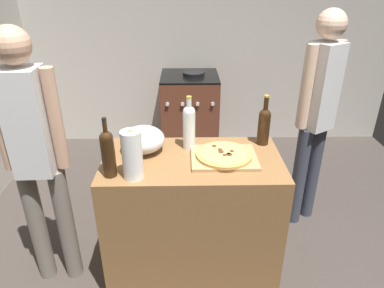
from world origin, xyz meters
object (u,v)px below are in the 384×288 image
(paper_towel_roll, at_px, (132,155))
(wine_bottle_amber, at_px, (108,152))
(pizza, at_px, (224,154))
(wine_bottle_dark, at_px, (264,124))
(person_in_stripes, at_px, (35,151))
(person_in_red, at_px, (317,110))
(wine_bottle_clear, at_px, (189,125))
(mixing_bowl, at_px, (143,140))
(stove, at_px, (190,115))

(paper_towel_roll, distance_m, wine_bottle_amber, 0.14)
(pizza, bearing_deg, paper_towel_roll, -159.07)
(wine_bottle_dark, relative_size, person_in_stripes, 0.20)
(pizza, xyz_separation_m, person_in_red, (0.76, 0.58, 0.06))
(wine_bottle_amber, relative_size, person_in_stripes, 0.21)
(person_in_red, bearing_deg, wine_bottle_dark, -142.41)
(wine_bottle_dark, height_order, person_in_stripes, person_in_stripes)
(wine_bottle_clear, height_order, person_in_red, person_in_red)
(wine_bottle_amber, distance_m, person_in_red, 1.61)
(person_in_stripes, bearing_deg, paper_towel_roll, -15.70)
(wine_bottle_clear, relative_size, person_in_stripes, 0.21)
(mixing_bowl, xyz_separation_m, wine_bottle_amber, (-0.16, -0.29, 0.07))
(stove, bearing_deg, mixing_bowl, -100.29)
(mixing_bowl, bearing_deg, wine_bottle_clear, 9.39)
(mixing_bowl, xyz_separation_m, stove, (0.32, 1.73, -0.52))
(wine_bottle_amber, relative_size, stove, 0.36)
(mixing_bowl, distance_m, wine_bottle_amber, 0.33)
(mixing_bowl, xyz_separation_m, wine_bottle_dark, (0.78, 0.10, 0.05))
(stove, relative_size, person_in_red, 0.56)
(wine_bottle_dark, relative_size, person_in_red, 0.20)
(paper_towel_roll, relative_size, wine_bottle_dark, 0.84)
(stove, relative_size, person_in_stripes, 0.57)
(pizza, relative_size, person_in_red, 0.20)
(paper_towel_roll, relative_size, stove, 0.30)
(mixing_bowl, height_order, paper_towel_roll, paper_towel_roll)
(pizza, xyz_separation_m, paper_towel_roll, (-0.52, -0.20, 0.11))
(wine_bottle_clear, height_order, stove, wine_bottle_clear)
(pizza, bearing_deg, wine_bottle_clear, 143.68)
(person_in_red, bearing_deg, wine_bottle_clear, -156.51)
(pizza, distance_m, person_in_red, 0.95)
(wine_bottle_dark, bearing_deg, stove, 105.84)
(paper_towel_roll, relative_size, person_in_stripes, 0.17)
(wine_bottle_amber, xyz_separation_m, stove, (0.47, 2.02, -0.59))
(mixing_bowl, relative_size, wine_bottle_amber, 0.78)
(person_in_stripes, bearing_deg, stove, 63.42)
(wine_bottle_dark, bearing_deg, wine_bottle_amber, -157.62)
(stove, bearing_deg, pizza, -84.23)
(mixing_bowl, bearing_deg, wine_bottle_amber, -118.81)
(paper_towel_roll, bearing_deg, stove, 80.61)
(paper_towel_roll, xyz_separation_m, wine_bottle_dark, (0.80, 0.41, -0.00))
(wine_bottle_dark, distance_m, person_in_red, 0.61)
(person_in_red, bearing_deg, paper_towel_roll, -148.78)
(pizza, height_order, mixing_bowl, mixing_bowl)
(stove, xyz_separation_m, person_in_red, (0.94, -1.27, 0.53))
(wine_bottle_clear, bearing_deg, paper_towel_roll, -131.33)
(wine_bottle_amber, bearing_deg, person_in_red, 28.06)
(pizza, height_order, paper_towel_roll, paper_towel_roll)
(wine_bottle_clear, relative_size, wine_bottle_dark, 1.04)
(mixing_bowl, height_order, wine_bottle_dark, wine_bottle_dark)
(pizza, relative_size, mixing_bowl, 1.25)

